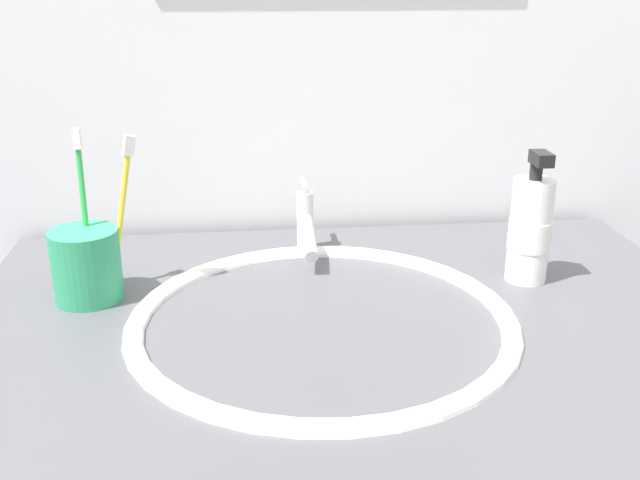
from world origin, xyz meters
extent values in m
cube|color=silver|center=(0.00, 0.38, 1.20)|extent=(2.11, 0.04, 2.40)
cube|color=#4C4C51|center=(0.00, 0.00, 0.87)|extent=(0.91, 0.68, 0.05)
ellipsoid|color=white|center=(-0.03, 0.01, 0.84)|extent=(0.39, 0.39, 0.11)
torus|color=white|center=(-0.03, 0.01, 0.89)|extent=(0.45, 0.45, 0.02)
cylinder|color=#595B60|center=(-0.03, 0.01, 0.78)|extent=(0.03, 0.03, 0.01)
cylinder|color=silver|center=(-0.03, 0.25, 0.94)|extent=(0.02, 0.02, 0.09)
cylinder|color=silver|center=(-0.03, 0.20, 0.93)|extent=(0.02, 0.11, 0.04)
cylinder|color=silver|center=(-0.03, 0.26, 0.99)|extent=(0.01, 0.05, 0.01)
cylinder|color=#2D9966|center=(-0.31, 0.11, 0.94)|extent=(0.08, 0.08, 0.09)
cylinder|color=green|center=(-0.31, 0.13, 0.99)|extent=(0.01, 0.02, 0.19)
cube|color=white|center=(-0.31, 0.14, 1.09)|extent=(0.01, 0.01, 0.02)
cylinder|color=yellow|center=(-0.27, 0.12, 0.99)|extent=(0.04, 0.02, 0.18)
cube|color=white|center=(-0.25, 0.13, 1.08)|extent=(0.02, 0.01, 0.03)
cylinder|color=white|center=(0.25, 0.11, 0.96)|extent=(0.05, 0.05, 0.14)
cylinder|color=black|center=(0.25, 0.11, 1.04)|extent=(0.02, 0.02, 0.02)
cube|color=black|center=(0.25, 0.10, 1.06)|extent=(0.02, 0.04, 0.02)
cylinder|color=white|center=(0.25, 0.11, 0.96)|extent=(0.05, 0.05, 0.04)
camera|label=1|loc=(-0.11, -0.74, 1.28)|focal=41.04mm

